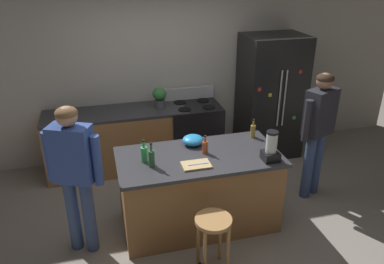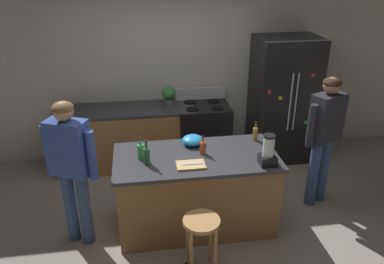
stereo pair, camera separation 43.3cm
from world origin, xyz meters
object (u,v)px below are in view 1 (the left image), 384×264
kitchen_island (199,190)px  blender_appliance (271,148)px  person_by_sink_right (318,125)px  person_by_island_left (74,168)px  bottle_olive_oil (152,158)px  refrigerator (270,97)px  stove_range (194,132)px  chef_knife (198,164)px  cutting_board (196,165)px  bottle_vinegar (253,131)px  bottle_soda (144,154)px  mixing_bowl (193,140)px  potted_plant (159,96)px  bottle_cooking_sauce (205,147)px  bar_stool (213,230)px

kitchen_island → blender_appliance: bearing=-22.6°
kitchen_island → person_by_sink_right: bearing=7.6°
person_by_island_left → bottle_olive_oil: size_ratio=5.98×
refrigerator → person_by_island_left: bearing=-150.8°
stove_range → chef_knife: 1.85m
refrigerator → cutting_board: (-1.65, -1.71, -0.02)m
refrigerator → bottle_vinegar: bearing=-123.6°
refrigerator → chef_knife: size_ratio=8.53×
bottle_soda → mixing_bowl: (0.61, 0.26, -0.04)m
person_by_island_left → bottle_olive_oil: bearing=-0.3°
chef_knife → blender_appliance: bearing=-5.6°
kitchen_island → mixing_bowl: size_ratio=7.26×
kitchen_island → refrigerator: size_ratio=0.96×
stove_range → chef_knife: stove_range is taller
kitchen_island → chef_knife: 0.52m
bottle_soda → chef_knife: 0.58m
potted_plant → bottle_cooking_sauce: potted_plant is taller
bar_stool → bottle_olive_oil: 0.96m
mixing_bowl → potted_plant: bearing=97.2°
person_by_sink_right → bar_stool: bearing=-149.5°
stove_range → person_by_island_left: size_ratio=0.66×
bar_stool → cutting_board: size_ratio=2.10×
mixing_bowl → chef_knife: mixing_bowl is taller
bottle_olive_oil → mixing_bowl: (0.55, 0.39, -0.05)m
refrigerator → person_by_island_left: (-2.87, -1.60, 0.06)m
stove_range → bottle_olive_oil: 1.94m
person_by_island_left → bar_stool: (1.24, -0.66, -0.51)m
chef_knife → bar_stool: bearing=-89.3°
person_by_island_left → chef_knife: bearing=-5.0°
mixing_bowl → bottle_cooking_sauce: bearing=-73.0°
stove_range → bar_stool: 2.33m
bottle_soda → bottle_cooking_sauce: bearing=1.7°
refrigerator → mixing_bowl: refrigerator is taller
blender_appliance → bottle_cooking_sauce: 0.72m
stove_range → mixing_bowl: 1.39m
kitchen_island → cutting_board: (-0.09, -0.21, 0.46)m
blender_appliance → bottle_olive_oil: (-1.25, 0.19, -0.04)m
bar_stool → bottle_soda: (-0.53, 0.78, 0.51)m
kitchen_island → refrigerator: 2.22m
refrigerator → bottle_cooking_sauce: 2.08m
person_by_sink_right → refrigerator: bearing=91.3°
kitchen_island → bottle_olive_oil: size_ratio=6.53×
kitchen_island → person_by_island_left: person_by_island_left is taller
bar_stool → chef_knife: 0.70m
bottle_vinegar → mixing_bowl: bearing=-179.4°
person_by_island_left → mixing_bowl: 1.37m
person_by_sink_right → bottle_olive_oil: person_by_sink_right is taller
refrigerator → mixing_bowl: size_ratio=7.55×
bar_stool → chef_knife: chef_knife is taller
blender_appliance → potted_plant: bearing=115.1°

